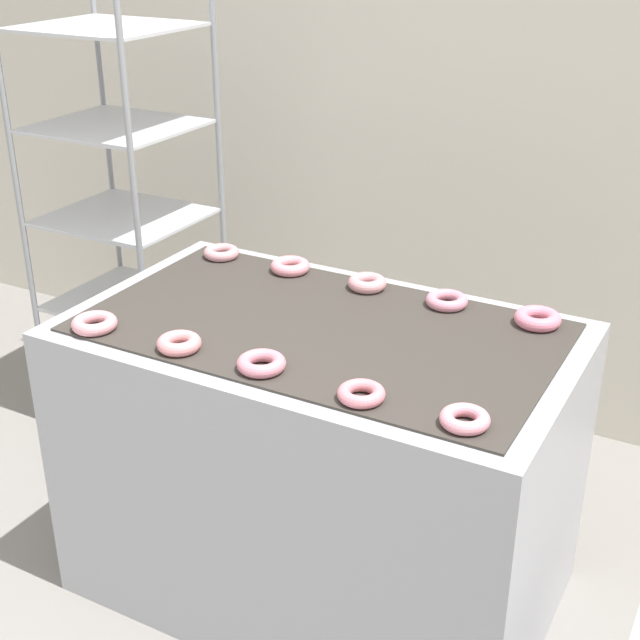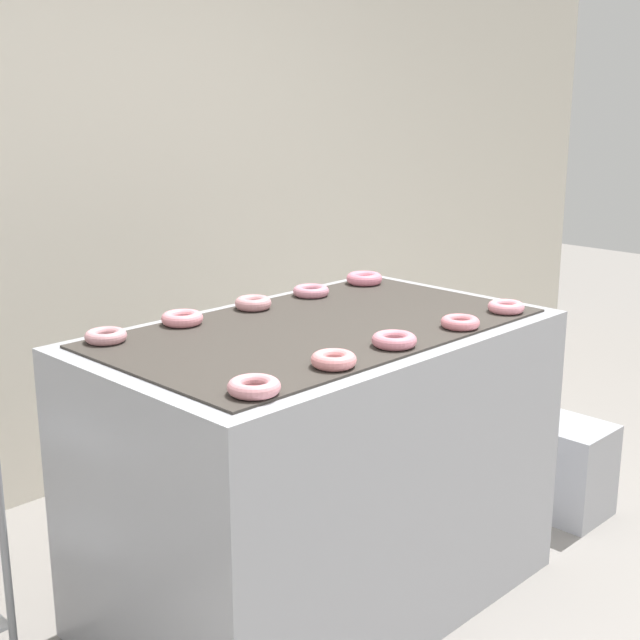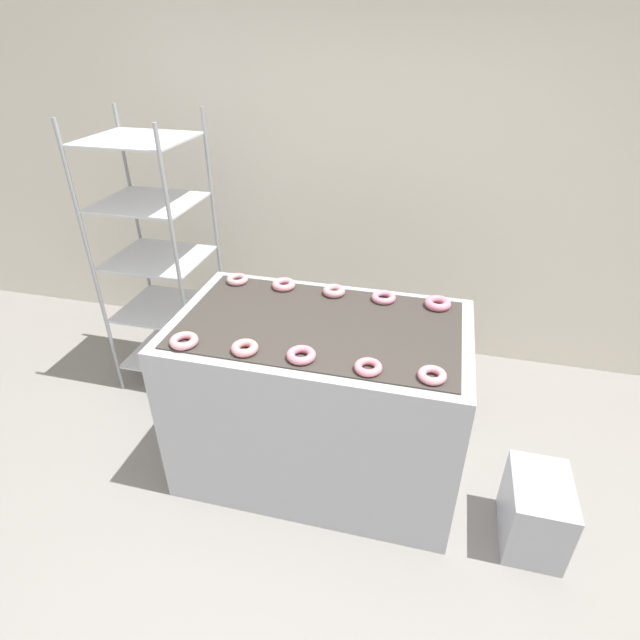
{
  "view_description": "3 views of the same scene",
  "coord_description": "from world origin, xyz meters",
  "px_view_note": "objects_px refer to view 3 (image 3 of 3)",
  "views": [
    {
      "loc": [
        1.14,
        -1.4,
        2.13
      ],
      "look_at": [
        0.0,
        0.7,
        1.0
      ],
      "focal_mm": 50.0,
      "sensor_mm": 36.0,
      "label": 1
    },
    {
      "loc": [
        -1.96,
        -1.23,
        1.72
      ],
      "look_at": [
        0.0,
        0.7,
        1.0
      ],
      "focal_mm": 50.0,
      "sensor_mm": 36.0,
      "label": 2
    },
    {
      "loc": [
        0.52,
        -1.38,
        2.29
      ],
      "look_at": [
        0.0,
        0.7,
        1.0
      ],
      "focal_mm": 28.0,
      "sensor_mm": 36.0,
      "label": 3
    }
  ],
  "objects_px": {
    "donut_far_center": "(335,291)",
    "donut_near_leftmost": "(184,341)",
    "donut_near_rightmost": "(432,375)",
    "donut_near_right": "(368,367)",
    "glaze_bin": "(535,511)",
    "donut_near_center": "(301,355)",
    "donut_far_right": "(384,297)",
    "fryer_machine": "(320,398)",
    "donut_far_left": "(284,284)",
    "baking_rack_cart": "(159,258)",
    "donut_near_left": "(245,348)",
    "donut_far_leftmost": "(237,279)",
    "donut_far_rightmost": "(438,303)"
  },
  "relations": [
    {
      "from": "baking_rack_cart",
      "to": "donut_far_right",
      "type": "bearing_deg",
      "value": -10.64
    },
    {
      "from": "donut_far_leftmost",
      "to": "donut_far_right",
      "type": "xyz_separation_m",
      "value": [
        0.86,
        -0.01,
        -0.0
      ]
    },
    {
      "from": "donut_near_right",
      "to": "donut_far_leftmost",
      "type": "xyz_separation_m",
      "value": [
        -0.88,
        0.66,
        0.0
      ]
    },
    {
      "from": "baking_rack_cart",
      "to": "donut_near_leftmost",
      "type": "distance_m",
      "value": 1.16
    },
    {
      "from": "donut_near_right",
      "to": "donut_near_rightmost",
      "type": "bearing_deg",
      "value": 1.74
    },
    {
      "from": "fryer_machine",
      "to": "donut_near_right",
      "type": "relative_size",
      "value": 12.24
    },
    {
      "from": "donut_near_left",
      "to": "donut_far_right",
      "type": "relative_size",
      "value": 0.96
    },
    {
      "from": "donut_far_leftmost",
      "to": "donut_far_center",
      "type": "height_order",
      "value": "donut_far_center"
    },
    {
      "from": "fryer_machine",
      "to": "donut_near_center",
      "type": "bearing_deg",
      "value": -91.67
    },
    {
      "from": "donut_near_leftmost",
      "to": "donut_near_center",
      "type": "height_order",
      "value": "same"
    },
    {
      "from": "baking_rack_cart",
      "to": "donut_near_left",
      "type": "relative_size",
      "value": 14.58
    },
    {
      "from": "donut_near_left",
      "to": "donut_far_leftmost",
      "type": "relative_size",
      "value": 1.01
    },
    {
      "from": "donut_near_right",
      "to": "donut_far_right",
      "type": "distance_m",
      "value": 0.65
    },
    {
      "from": "baking_rack_cart",
      "to": "donut_far_right",
      "type": "relative_size",
      "value": 13.94
    },
    {
      "from": "glaze_bin",
      "to": "donut_far_center",
      "type": "distance_m",
      "value": 1.52
    },
    {
      "from": "donut_near_rightmost",
      "to": "donut_near_right",
      "type": "bearing_deg",
      "value": -178.26
    },
    {
      "from": "donut_near_rightmost",
      "to": "donut_far_center",
      "type": "distance_m",
      "value": 0.86
    },
    {
      "from": "glaze_bin",
      "to": "donut_near_right",
      "type": "height_order",
      "value": "donut_near_right"
    },
    {
      "from": "donut_near_left",
      "to": "donut_near_leftmost",
      "type": "bearing_deg",
      "value": -177.66
    },
    {
      "from": "donut_far_center",
      "to": "donut_near_leftmost",
      "type": "bearing_deg",
      "value": -131.36
    },
    {
      "from": "donut_near_right",
      "to": "donut_far_rightmost",
      "type": "distance_m",
      "value": 0.7
    },
    {
      "from": "donut_near_right",
      "to": "donut_far_right",
      "type": "relative_size",
      "value": 0.94
    },
    {
      "from": "donut_near_left",
      "to": "baking_rack_cart",
      "type": "bearing_deg",
      "value": 136.37
    },
    {
      "from": "glaze_bin",
      "to": "donut_near_leftmost",
      "type": "xyz_separation_m",
      "value": [
        -1.74,
        -0.1,
        0.8
      ]
    },
    {
      "from": "donut_near_right",
      "to": "donut_far_rightmost",
      "type": "bearing_deg",
      "value": 67.49
    },
    {
      "from": "fryer_machine",
      "to": "donut_near_leftmost",
      "type": "relative_size",
      "value": 11.23
    },
    {
      "from": "fryer_machine",
      "to": "glaze_bin",
      "type": "distance_m",
      "value": 1.22
    },
    {
      "from": "fryer_machine",
      "to": "baking_rack_cart",
      "type": "distance_m",
      "value": 1.47
    },
    {
      "from": "donut_near_center",
      "to": "donut_far_center",
      "type": "bearing_deg",
      "value": 88.79
    },
    {
      "from": "fryer_machine",
      "to": "donut_far_right",
      "type": "xyz_separation_m",
      "value": [
        0.28,
        0.32,
        0.51
      ]
    },
    {
      "from": "fryer_machine",
      "to": "donut_near_right",
      "type": "distance_m",
      "value": 0.67
    },
    {
      "from": "glaze_bin",
      "to": "donut_near_center",
      "type": "relative_size",
      "value": 2.97
    },
    {
      "from": "baking_rack_cart",
      "to": "donut_far_leftmost",
      "type": "height_order",
      "value": "baking_rack_cart"
    },
    {
      "from": "donut_near_right",
      "to": "donut_far_center",
      "type": "height_order",
      "value": "donut_far_center"
    },
    {
      "from": "donut_far_left",
      "to": "donut_far_center",
      "type": "distance_m",
      "value": 0.3
    },
    {
      "from": "fryer_machine",
      "to": "donut_far_center",
      "type": "bearing_deg",
      "value": 89.24
    },
    {
      "from": "donut_far_right",
      "to": "fryer_machine",
      "type": "bearing_deg",
      "value": -130.95
    },
    {
      "from": "baking_rack_cart",
      "to": "donut_far_center",
      "type": "bearing_deg",
      "value": -12.74
    },
    {
      "from": "donut_near_rightmost",
      "to": "donut_far_left",
      "type": "height_order",
      "value": "donut_far_left"
    },
    {
      "from": "donut_far_rightmost",
      "to": "fryer_machine",
      "type": "bearing_deg",
      "value": -150.74
    },
    {
      "from": "baking_rack_cart",
      "to": "donut_near_leftmost",
      "type": "relative_size",
      "value": 13.67
    },
    {
      "from": "donut_far_center",
      "to": "donut_far_right",
      "type": "relative_size",
      "value": 0.95
    },
    {
      "from": "donut_far_right",
      "to": "donut_near_left",
      "type": "bearing_deg",
      "value": -130.7
    },
    {
      "from": "donut_near_left",
      "to": "donut_near_right",
      "type": "distance_m",
      "value": 0.58
    },
    {
      "from": "fryer_machine",
      "to": "donut_far_left",
      "type": "xyz_separation_m",
      "value": [
        -0.3,
        0.33,
        0.51
      ]
    },
    {
      "from": "donut_far_leftmost",
      "to": "donut_far_center",
      "type": "bearing_deg",
      "value": -0.83
    },
    {
      "from": "baking_rack_cart",
      "to": "donut_far_center",
      "type": "height_order",
      "value": "baking_rack_cart"
    },
    {
      "from": "baking_rack_cart",
      "to": "donut_far_center",
      "type": "relative_size",
      "value": 14.61
    },
    {
      "from": "baking_rack_cart",
      "to": "donut_far_left",
      "type": "height_order",
      "value": "baking_rack_cart"
    },
    {
      "from": "donut_far_left",
      "to": "baking_rack_cart",
      "type": "bearing_deg",
      "value": 163.92
    }
  ]
}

